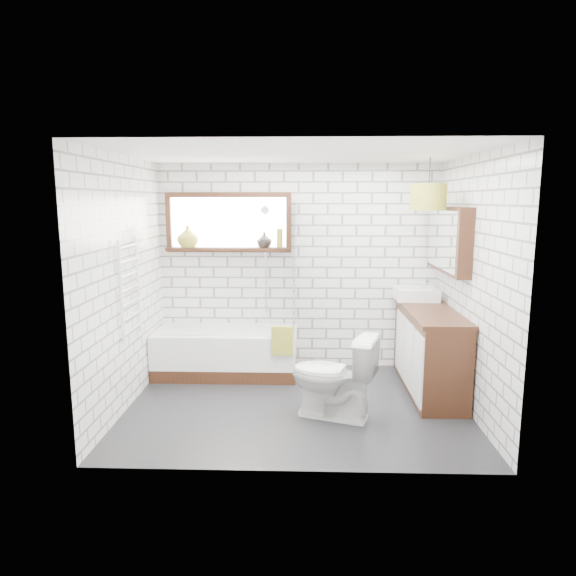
{
  "coord_description": "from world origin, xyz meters",
  "views": [
    {
      "loc": [
        0.07,
        -4.97,
        2.07
      ],
      "look_at": [
        -0.09,
        0.25,
        1.17
      ],
      "focal_mm": 32.0,
      "sensor_mm": 36.0,
      "label": 1
    }
  ],
  "objects_px": {
    "vanity": "(429,349)",
    "toilet": "(333,376)",
    "basin": "(416,294)",
    "pendant": "(428,197)",
    "bathtub": "(227,352)"
  },
  "relations": [
    {
      "from": "toilet",
      "to": "bathtub",
      "type": "bearing_deg",
      "value": -116.39
    },
    {
      "from": "vanity",
      "to": "toilet",
      "type": "relative_size",
      "value": 1.93
    },
    {
      "from": "pendant",
      "to": "vanity",
      "type": "bearing_deg",
      "value": 34.56
    },
    {
      "from": "bathtub",
      "to": "toilet",
      "type": "height_order",
      "value": "toilet"
    },
    {
      "from": "basin",
      "to": "pendant",
      "type": "distance_m",
      "value": 1.25
    },
    {
      "from": "basin",
      "to": "pendant",
      "type": "xyz_separation_m",
      "value": [
        -0.04,
        -0.57,
        1.12
      ]
    },
    {
      "from": "vanity",
      "to": "toilet",
      "type": "distance_m",
      "value": 1.33
    },
    {
      "from": "vanity",
      "to": "pendant",
      "type": "distance_m",
      "value": 1.65
    },
    {
      "from": "pendant",
      "to": "bathtub",
      "type": "bearing_deg",
      "value": 167.01
    },
    {
      "from": "bathtub",
      "to": "pendant",
      "type": "height_order",
      "value": "pendant"
    },
    {
      "from": "bathtub",
      "to": "toilet",
      "type": "relative_size",
      "value": 2.02
    },
    {
      "from": "basin",
      "to": "vanity",
      "type": "bearing_deg",
      "value": -83.16
    },
    {
      "from": "basin",
      "to": "toilet",
      "type": "height_order",
      "value": "basin"
    },
    {
      "from": "basin",
      "to": "toilet",
      "type": "distance_m",
      "value": 1.73
    },
    {
      "from": "bathtub",
      "to": "vanity",
      "type": "distance_m",
      "value": 2.35
    }
  ]
}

